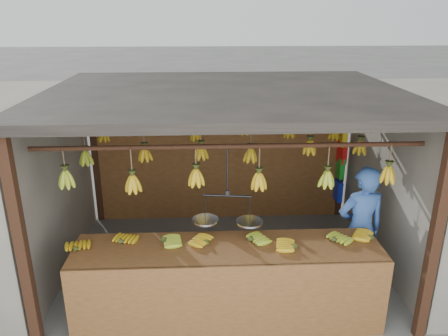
{
  "coord_description": "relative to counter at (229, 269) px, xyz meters",
  "views": [
    {
      "loc": [
        -0.26,
        -5.21,
        3.28
      ],
      "look_at": [
        0.0,
        0.3,
        1.3
      ],
      "focal_mm": 35.0,
      "sensor_mm": 36.0,
      "label": 1
    }
  ],
  "objects": [
    {
      "name": "ground",
      "position": [
        0.02,
        1.22,
        -0.7
      ],
      "size": [
        80.0,
        80.0,
        0.0
      ],
      "primitive_type": "plane",
      "color": "#5B5B57"
    },
    {
      "name": "stall",
      "position": [
        0.02,
        1.55,
        1.27
      ],
      "size": [
        4.3,
        3.3,
        2.4
      ],
      "color": "black",
      "rests_on": "ground"
    },
    {
      "name": "counter",
      "position": [
        0.0,
        0.0,
        0.0
      ],
      "size": [
        3.44,
        0.76,
        0.96
      ],
      "color": "brown",
      "rests_on": "ground"
    },
    {
      "name": "hanging_bananas",
      "position": [
        0.02,
        1.22,
        0.92
      ],
      "size": [
        3.62,
        2.23,
        0.4
      ],
      "color": "#92A523",
      "rests_on": "ground"
    },
    {
      "name": "balance_scale",
      "position": [
        -0.0,
        0.22,
        0.5
      ],
      "size": [
        0.75,
        0.34,
        0.85
      ],
      "color": "black",
      "rests_on": "ground"
    },
    {
      "name": "vendor",
      "position": [
        1.62,
        0.62,
        0.1
      ],
      "size": [
        0.63,
        0.46,
        1.61
      ],
      "primitive_type": "imported",
      "rotation": [
        0.0,
        0.0,
        3.27
      ],
      "color": "#3359A5",
      "rests_on": "ground"
    },
    {
      "name": "bag_bundles",
      "position": [
        1.96,
        2.57,
        0.3
      ],
      "size": [
        0.08,
        0.26,
        1.29
      ],
      "color": "yellow",
      "rests_on": "ground"
    }
  ]
}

